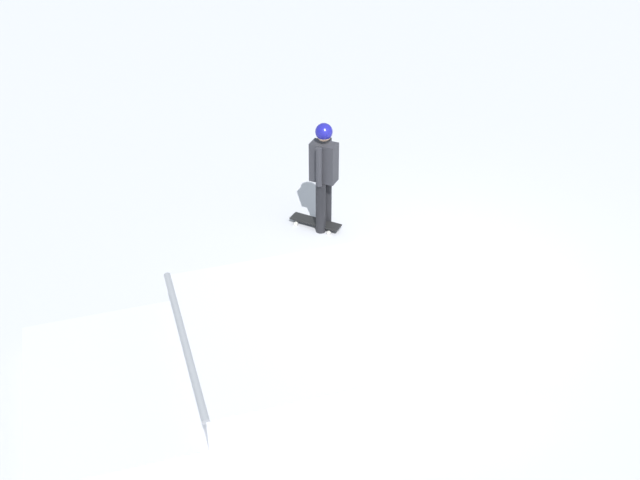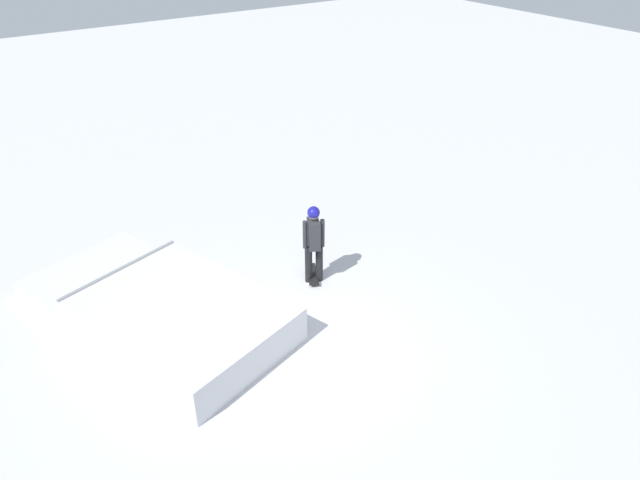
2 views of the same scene
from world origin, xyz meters
name	(u,v)px [view 1 (image 1 of 2)]	position (x,y,z in m)	size (l,w,h in m)	color
ground_plane	(441,285)	(0.00, 0.00, 0.00)	(60.00, 60.00, 0.00)	silver
skate_ramp	(299,343)	(1.92, 1.59, 0.32)	(5.93, 4.09, 0.74)	silver
skater	(324,169)	(1.60, -1.47, 1.01)	(0.44, 0.41, 1.73)	black
skateboard	(316,222)	(1.73, -1.51, 0.08)	(0.80, 0.55, 0.09)	black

